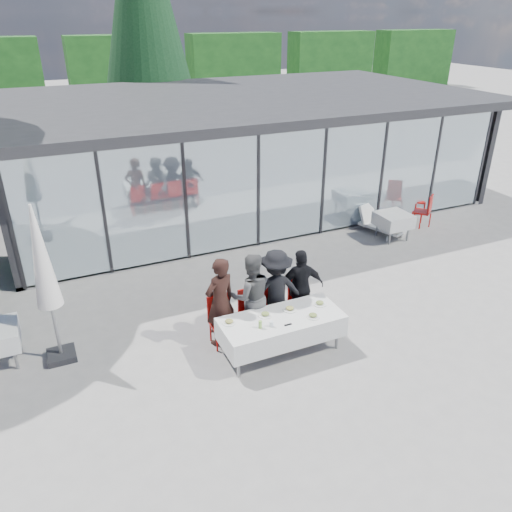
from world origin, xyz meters
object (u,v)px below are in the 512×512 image
(diner_chair_d, at_px, (300,299))
(diner_c, at_px, (276,291))
(spare_chair_a, at_px, (414,198))
(plate_extra, at_px, (313,316))
(lounger, at_px, (378,223))
(plate_c, at_px, (290,309))
(conifer_tree, at_px, (143,3))
(juice_bottle, at_px, (260,325))
(diner_chair_a, at_px, (221,318))
(spare_chair_b, at_px, (426,209))
(diner_chair_b, at_px, (251,310))
(diner_d, at_px, (301,287))
(diner_a, at_px, (220,302))
(diner_chair_c, at_px, (275,304))
(plate_b, at_px, (265,314))
(spare_table_right, at_px, (393,220))
(plate_a, at_px, (229,322))
(dining_table, at_px, (281,327))
(diner_b, at_px, (251,296))
(folded_eyeglasses, at_px, (288,325))
(market_umbrella, at_px, (43,266))

(diner_chair_d, bearing_deg, diner_c, -178.69)
(spare_chair_a, bearing_deg, plate_extra, -143.00)
(spare_chair_a, relative_size, lounger, 0.67)
(plate_c, height_order, conifer_tree, conifer_tree)
(plate_c, distance_m, lounger, 6.19)
(juice_bottle, xyz_separation_m, conifer_tree, (1.50, 13.55, 5.16))
(diner_chair_a, bearing_deg, spare_chair_b, 21.39)
(diner_chair_b, distance_m, diner_d, 1.11)
(diner_a, xyz_separation_m, plate_c, (1.16, -0.58, -0.12))
(diner_chair_c, height_order, lounger, diner_chair_c)
(diner_c, xyz_separation_m, plate_b, (-0.49, -0.57, -0.08))
(diner_a, distance_m, spare_table_right, 6.61)
(diner_a, height_order, diner_d, diner_a)
(plate_a, bearing_deg, dining_table, -13.12)
(spare_table_right, bearing_deg, diner_chair_d, -149.11)
(lounger, bearing_deg, diner_chair_c, -146.73)
(diner_c, bearing_deg, conifer_tree, -80.59)
(plate_c, xyz_separation_m, conifer_tree, (0.75, 13.24, 5.21))
(plate_extra, relative_size, juice_bottle, 1.74)
(diner_chair_d, distance_m, plate_b, 1.22)
(diner_chair_d, bearing_deg, juice_bottle, -145.13)
(diner_chair_a, relative_size, plate_b, 3.91)
(diner_a, xyz_separation_m, diner_b, (0.62, 0.00, -0.02))
(diner_chair_a, distance_m, diner_b, 0.71)
(folded_eyeglasses, bearing_deg, juice_bottle, 166.78)
(diner_chair_b, xyz_separation_m, plate_a, (-0.65, -0.53, 0.24))
(diner_a, distance_m, plate_extra, 1.73)
(spare_chair_a, distance_m, conifer_tree, 11.92)
(dining_table, xyz_separation_m, diner_c, (0.24, 0.74, 0.32))
(plate_b, relative_size, spare_chair_a, 0.26)
(diner_b, relative_size, plate_extra, 6.98)
(diner_chair_b, bearing_deg, lounger, 30.63)
(diner_chair_d, bearing_deg, market_umbrella, 171.18)
(diner_chair_a, xyz_separation_m, market_umbrella, (-2.86, 0.71, 1.37))
(plate_b, bearing_deg, diner_d, 28.43)
(diner_b, xyz_separation_m, diner_chair_b, (0.00, 0.01, -0.33))
(dining_table, bearing_deg, plate_b, 145.19)
(plate_b, bearing_deg, spare_chair_a, 31.73)
(dining_table, relative_size, plate_extra, 9.07)
(diner_d, xyz_separation_m, diner_chair_d, (0.00, 0.01, -0.27))
(diner_chair_d, height_order, spare_chair_b, same)
(diner_chair_c, relative_size, folded_eyeglasses, 6.96)
(plate_b, relative_size, plate_extra, 1.00)
(diner_b, bearing_deg, spare_chair_b, -145.98)
(juice_bottle, relative_size, folded_eyeglasses, 1.02)
(plate_extra, bearing_deg, plate_b, 153.18)
(diner_chair_a, bearing_deg, juice_bottle, -65.47)
(plate_extra, bearing_deg, plate_c, 126.00)
(spare_table_right, bearing_deg, diner_chair_c, -152.05)
(diner_chair_c, relative_size, spare_chair_b, 1.00)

